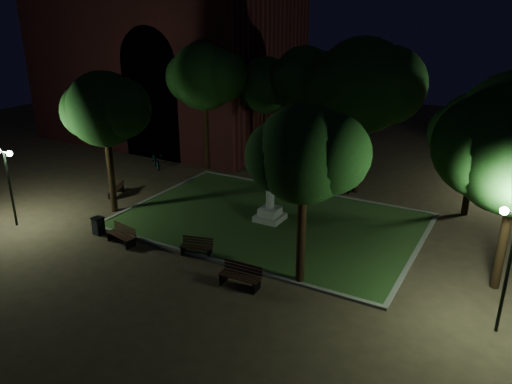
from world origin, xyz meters
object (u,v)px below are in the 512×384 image
bench_left_side (117,190)px  bench_near_left (197,247)px  bicycle (156,161)px  bench_near_right (241,276)px  bench_far_side (338,186)px  bench_west_near (122,235)px  trash_bin (98,226)px  monument (270,205)px

bench_left_side → bench_near_left: bearing=43.6°
bench_near_left → bicycle: (-10.15, 9.29, 0.14)m
bench_near_right → bench_far_side: bench_near_right is taller
bench_near_left → bench_far_side: bench_far_side is taller
bench_near_right → bench_west_near: (-7.00, 0.57, -0.03)m
bench_near_right → trash_bin: 8.80m
bench_near_left → bicycle: 13.76m
bench_near_left → bench_far_side: size_ratio=0.97×
bench_near_right → bench_far_side: (-0.40, 12.23, -0.05)m
bench_left_side → bench_far_side: (11.38, 7.03, 0.03)m
bench_near_left → trash_bin: trash_bin is taller
bench_west_near → trash_bin: size_ratio=1.94×
bench_far_side → trash_bin: 14.19m
bench_near_left → bench_left_side: (-8.61, 3.82, -0.01)m
bench_west_near → bicycle: 11.91m
monument → bench_near_left: 5.14m
bench_near_left → bench_left_side: bearing=140.7°
bench_near_left → trash_bin: (-5.59, -0.60, 0.07)m
bench_west_near → bench_far_side: bench_west_near is taller
bench_near_right → bench_far_side: bearing=89.5°
bench_west_near → trash_bin: bearing=-176.6°
bench_near_right → bicycle: bicycle is taller
monument → bench_left_side: monument is taller
bench_near_left → trash_bin: bearing=170.8°
monument → bicycle: (-11.33, 4.32, -0.44)m
bicycle → bench_left_side: bearing=-124.2°
bicycle → bench_near_left: bearing=-92.4°
bench_left_side → bicycle: size_ratio=0.77×
bench_near_right → bench_far_side: 12.24m
bench_left_side → trash_bin: size_ratio=1.72×
monument → bench_far_side: 6.13m
bench_far_side → trash_bin: bearing=41.1°
bench_far_side → monument: bearing=62.1°
bench_near_left → bicycle: bicycle is taller
monument → bicycle: size_ratio=1.62×
monument → trash_bin: (-6.78, -5.57, -0.51)m
bench_near_left → bicycle: size_ratio=0.79×
monument → bench_left_side: 9.88m
bench_left_side → bench_west_near: bearing=23.5°
bench_left_side → bicycle: (-1.54, 5.47, 0.15)m
bench_near_left → trash_bin: 5.63m
monument → trash_bin: bearing=-140.6°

